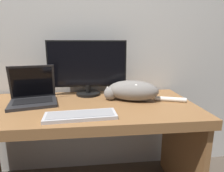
% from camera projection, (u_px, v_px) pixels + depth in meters
% --- Properties ---
extents(wall_back, '(6.40, 0.06, 2.60)m').
position_uv_depth(wall_back, '(80.00, 25.00, 1.54)').
color(wall_back, silver).
rests_on(wall_back, ground_plane).
extents(desk, '(1.57, 0.70, 0.74)m').
position_uv_depth(desk, '(80.00, 125.00, 1.30)').
color(desk, olive).
rests_on(desk, ground_plane).
extents(monitor, '(0.61, 0.19, 0.43)m').
position_uv_depth(monitor, '(88.00, 67.00, 1.46)').
color(monitor, black).
rests_on(monitor, desk).
extents(laptop, '(0.35, 0.31, 0.26)m').
position_uv_depth(laptop, '(33.00, 96.00, 1.29)').
color(laptop, '#232326').
rests_on(laptop, desk).
extents(external_keyboard, '(0.41, 0.17, 0.02)m').
position_uv_depth(external_keyboard, '(81.00, 115.00, 1.05)').
color(external_keyboard, '#BCBCC1').
rests_on(external_keyboard, desk).
extents(cat, '(0.58, 0.29, 0.15)m').
position_uv_depth(cat, '(132.00, 90.00, 1.35)').
color(cat, gray).
rests_on(cat, desk).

